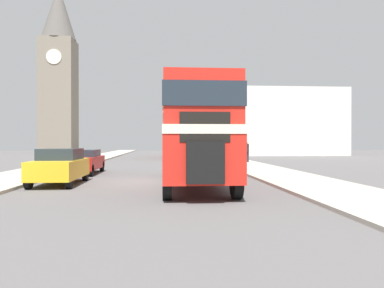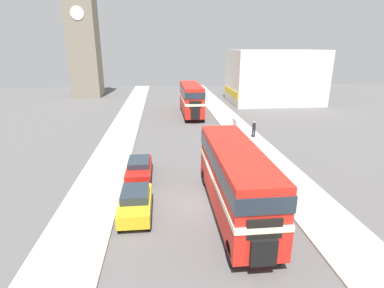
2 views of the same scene
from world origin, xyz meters
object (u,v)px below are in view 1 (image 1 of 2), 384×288
Objects in this scene: car_parked_near at (60,166)px; pedestrian_walking at (247,150)px; bus_distant at (176,135)px; bicycle_on_pavement at (227,156)px; car_parked_mid at (83,161)px; church_tower at (59,67)px; double_decker_bus at (192,128)px.

pedestrian_walking reaches higher than car_parked_near.
bicycle_on_pavement is (4.67, -6.96, -2.11)m from bus_distant.
church_tower reaches higher than car_parked_mid.
car_parked_mid is at bearing -105.78° from bus_distant.
double_decker_bus is 15.88m from pedestrian_walking.
double_decker_bus is 5.90× the size of bicycle_on_pavement.
double_decker_bus reaches higher than bicycle_on_pavement.
church_tower is (-18.45, 19.33, 11.37)m from bus_distant.
car_parked_near is at bearing -74.62° from church_tower.
double_decker_bus is 51.02m from church_tower.
car_parked_mid is at bearing -126.85° from bicycle_on_pavement.
bus_distant reaches higher than car_parked_near.
bus_distant reaches higher than double_decker_bus.
double_decker_bus is 2.65× the size of car_parked_near.
double_decker_bus is at bearing -111.08° from pedestrian_walking.
car_parked_near is 2.24× the size of pedestrian_walking.
bus_distant is 22.08m from car_parked_mid.
car_parked_near reaches higher than bicycle_on_pavement.
car_parked_mid is at bearing -72.89° from church_tower.
bicycle_on_pavement is at bearing -48.68° from church_tower.
car_parked_near is at bearing -128.26° from pedestrian_walking.
double_decker_bus is at bearing -4.15° from car_parked_near.
pedestrian_walking reaches higher than bicycle_on_pavement.
car_parked_mid is 2.45× the size of bicycle_on_pavement.
bicycle_on_pavement is at bearing 98.92° from pedestrian_walking.
car_parked_near is (-5.63, 0.41, -1.62)m from double_decker_bus.
car_parked_near is 0.91× the size of car_parked_mid.
pedestrian_walking reaches higher than car_parked_mid.
double_decker_bus is 26.90m from bus_distant.
double_decker_bus is 8.31m from car_parked_mid.
pedestrian_walking is at bearing -52.75° from church_tower.
church_tower is at bearing 111.53° from double_decker_bus.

